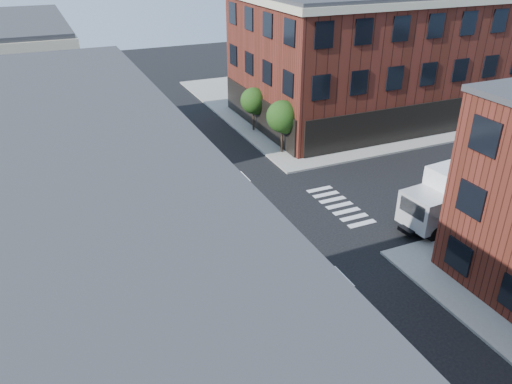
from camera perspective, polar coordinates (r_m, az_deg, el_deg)
name	(u,v)px	position (r m, az deg, el deg)	size (l,w,h in m)	color
ground	(246,227)	(32.02, -1.13, -3.98)	(120.00, 120.00, 0.00)	black
sidewalk_ne	(345,100)	(58.40, 10.12, 10.31)	(30.00, 30.00, 0.15)	gray
building_ne	(373,56)	(52.73, 13.22, 14.90)	(25.00, 16.00, 12.00)	#451A11
tree_near	(283,118)	(41.85, 3.12, 8.43)	(2.69, 2.69, 4.49)	black
tree_far	(254,102)	(47.11, -0.21, 10.25)	(2.43, 2.43, 4.07)	black
signal_pole	(167,273)	(23.43, -10.16, -9.07)	(1.29, 1.24, 4.60)	black
box_truck	(462,193)	(34.40, 22.53, -0.09)	(8.68, 3.28, 3.85)	silver
traffic_cone	(204,270)	(27.71, -5.96, -8.83)	(0.44, 0.44, 0.69)	#FC660B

